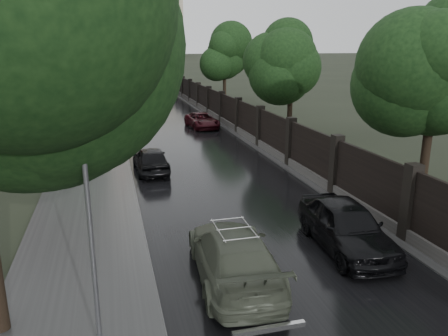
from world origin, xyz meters
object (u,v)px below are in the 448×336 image
Objects in this scene: tree_right_b at (291,68)px; hatchback_left at (151,160)px; tree_right_a at (434,84)px; tree_right_c at (225,60)px; volga_sedan at (234,255)px; traffic_light at (117,105)px; lamp_post at (92,245)px; car_right_near at (346,226)px; tree_left_far at (64,62)px; car_right_far at (202,120)px.

tree_right_b is 1.74× the size of hatchback_left.
tree_right_a is at bearing 141.71° from hatchback_left.
tree_right_c is (0.00, 18.00, 0.00)m from tree_right_b.
traffic_light is at bearing -79.14° from volga_sedan.
tree_right_a reaches higher than lamp_post.
hatchback_left is 0.86× the size of car_right_near.
hatchback_left is at bearing -81.83° from traffic_light.
tree_right_a and tree_right_c have the same top height.
hatchback_left is at bearing 143.83° from tree_right_a.
tree_right_a is at bearing -90.00° from tree_right_b.
lamp_post is at bearing -84.79° from tree_left_far.
tree_right_b is 12.44m from traffic_light.
tree_right_c is 1.37× the size of lamp_post.
car_right_far is (6.65, 2.71, -1.79)m from traffic_light.
car_right_far is (4.15, 23.69, -0.15)m from volga_sedan.
tree_right_b is at bearing 76.64° from car_right_near.
car_right_near is (-5.24, -17.03, -4.15)m from tree_right_b.
tree_right_a is 1.00× the size of tree_right_c.
tree_right_c is 1.49× the size of car_right_near.
traffic_light is at bearing 87.32° from lamp_post.
lamp_post is at bearing -122.18° from tree_right_b.
traffic_light reaches higher than hatchback_left.
tree_left_far is 15.88m from hatchback_left.
tree_right_a and tree_right_b have the same top height.
tree_right_c is 14.02m from car_right_far.
lamp_post is at bearing -108.52° from tree_right_c.
lamp_post is (-12.90, -38.50, -2.28)m from tree_right_c.
tree_right_c is 26.85m from hatchback_left.
tree_right_c reaches higher than car_right_near.
tree_right_c is at bearing -100.42° from volga_sedan.
tree_left_far is 26.91m from tree_right_a.
hatchback_left is at bearing -113.24° from tree_right_c.
lamp_post reaches higher than traffic_light.
tree_left_far reaches higher than volga_sedan.
tree_left_far is 27.41m from car_right_near.
tree_right_c is 40.67m from lamp_post.
tree_right_c reaches higher than car_right_far.
volga_sedan reaches higher than hatchback_left.
lamp_post is at bearing 78.09° from hatchback_left.
tree_left_far is 1.57× the size of car_right_near.
hatchback_left reaches higher than car_right_far.
tree_right_b is (15.50, -8.00, -0.29)m from tree_left_far.
tree_right_a is 10.95m from volga_sedan.
tree_right_a is at bearing -54.83° from tree_left_far.
tree_right_b reaches higher than traffic_light.
traffic_light is (1.10, 23.49, -0.27)m from lamp_post.
car_right_far is at bearing -115.87° from hatchback_left.
hatchback_left is (-1.16, 11.63, -0.07)m from volga_sedan.
tree_left_far is 27.09m from volga_sedan.
tree_right_c is at bearing 32.83° from tree_left_far.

